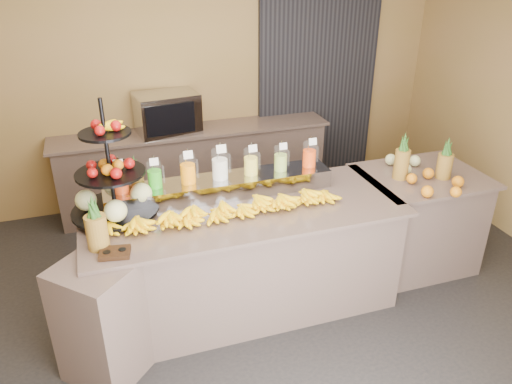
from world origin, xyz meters
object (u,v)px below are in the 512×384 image
pitcher_tray (221,187)px  condiment_caddy (115,253)px  fruit_stand (119,187)px  banana_heap (225,206)px  right_fruit_pile (428,174)px  oven_warmer (167,113)px

pitcher_tray → condiment_caddy: 1.10m
pitcher_tray → fruit_stand: (-0.80, -0.09, 0.16)m
pitcher_tray → banana_heap: banana_heap is taller
pitcher_tray → right_fruit_pile: bearing=-11.2°
right_fruit_pile → condiment_caddy: bearing=-173.7°
pitcher_tray → banana_heap: 0.33m
banana_heap → condiment_caddy: (-0.84, -0.30, -0.05)m
fruit_stand → oven_warmer: size_ratio=1.41×
banana_heap → fruit_stand: bearing=162.1°
banana_heap → oven_warmer: 2.01m
pitcher_tray → fruit_stand: 0.82m
right_fruit_pile → oven_warmer: 2.77m
pitcher_tray → fruit_stand: bearing=-173.7°
banana_heap → condiment_caddy: bearing=-160.2°
banana_heap → fruit_stand: 0.80m
right_fruit_pile → banana_heap: bearing=179.6°
banana_heap → condiment_caddy: 0.90m
fruit_stand → condiment_caddy: size_ratio=4.57×
banana_heap → oven_warmer: bearing=92.9°
fruit_stand → pitcher_tray: bearing=-11.5°
condiment_caddy → oven_warmer: (0.74, 2.30, 0.20)m
fruit_stand → condiment_caddy: (-0.09, -0.55, -0.22)m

